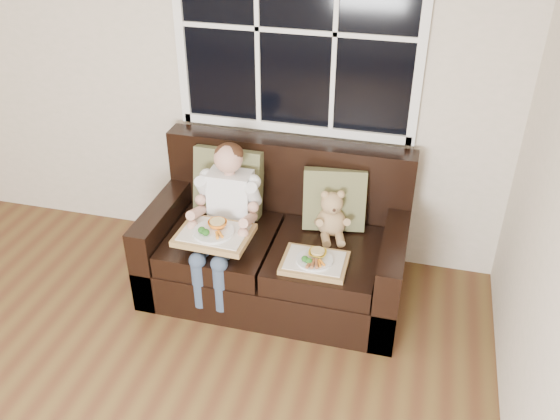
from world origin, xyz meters
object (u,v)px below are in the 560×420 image
(tray_left, at_px, (214,233))
(tray_right, at_px, (315,261))
(loveseat, at_px, (278,247))
(teddy_bear, at_px, (331,217))
(child, at_px, (226,207))

(tray_left, bearing_deg, tray_right, 2.42)
(loveseat, relative_size, teddy_bear, 4.99)
(loveseat, distance_m, teddy_bear, 0.45)
(child, distance_m, tray_right, 0.68)
(child, bearing_deg, tray_left, -93.73)
(tray_left, bearing_deg, child, 88.40)
(child, height_order, teddy_bear, child)
(loveseat, height_order, tray_right, loveseat)
(tray_left, bearing_deg, loveseat, 46.29)
(teddy_bear, bearing_deg, loveseat, 169.81)
(loveseat, height_order, child, child)
(child, distance_m, tray_left, 0.21)
(child, xyz_separation_m, tray_left, (-0.01, -0.19, -0.08))
(teddy_bear, bearing_deg, tray_right, -112.45)
(teddy_bear, distance_m, tray_right, 0.37)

